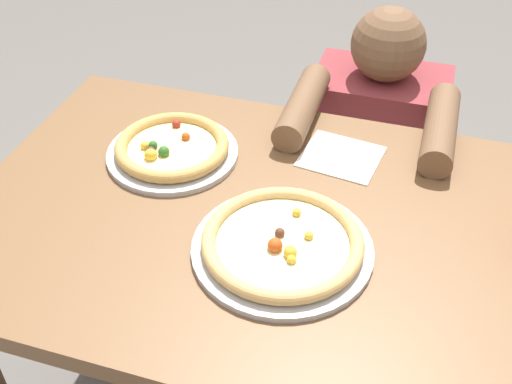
{
  "coord_description": "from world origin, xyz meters",
  "views": [
    {
      "loc": [
        0.21,
        -0.85,
        1.55
      ],
      "look_at": [
        -0.06,
        0.03,
        0.78
      ],
      "focal_mm": 44.22,
      "sensor_mm": 36.0,
      "label": 1
    }
  ],
  "objects": [
    {
      "name": "dining_table",
      "position": [
        0.0,
        0.0,
        0.63
      ],
      "size": [
        1.23,
        0.78,
        0.75
      ],
      "color": "brown",
      "rests_on": "ground"
    },
    {
      "name": "pizza_near",
      "position": [
        0.02,
        -0.08,
        0.77
      ],
      "size": [
        0.32,
        0.32,
        0.04
      ],
      "color": "#B7B7BC",
      "rests_on": "dining_table"
    },
    {
      "name": "pizza_far",
      "position": [
        -0.28,
        0.13,
        0.77
      ],
      "size": [
        0.28,
        0.28,
        0.04
      ],
      "color": "#B7B7BC",
      "rests_on": "dining_table"
    },
    {
      "name": "paper_napkin",
      "position": [
        0.06,
        0.23,
        0.75
      ],
      "size": [
        0.18,
        0.16,
        0.0
      ],
      "primitive_type": "cube",
      "rotation": [
        0.0,
        0.0,
        -0.14
      ],
      "color": "white",
      "rests_on": "dining_table"
    },
    {
      "name": "diner_seated",
      "position": [
        0.1,
        0.57,
        0.44
      ],
      "size": [
        0.38,
        0.51,
        0.94
      ],
      "color": "#333847",
      "rests_on": "ground"
    }
  ]
}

